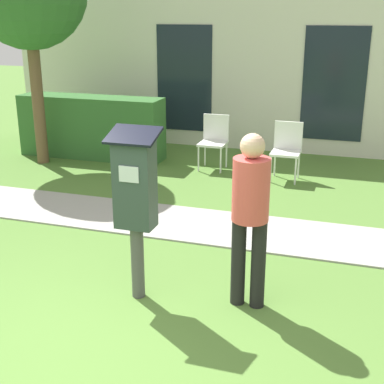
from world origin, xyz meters
TOP-DOWN VIEW (x-y plane):
  - ground_plane at (0.00, 0.00)m, footprint 40.00×40.00m
  - sidewalk at (0.00, 2.89)m, footprint 12.00×1.10m
  - building_facade at (0.00, 7.02)m, footprint 10.00×0.26m
  - parking_meter at (0.12, 1.06)m, footprint 0.44×0.31m
  - person_standing at (1.11, 1.23)m, footprint 0.32×0.32m
  - outdoor_chair_left at (-0.39, 5.46)m, footprint 0.44×0.44m
  - outdoor_chair_middle at (0.86, 5.21)m, footprint 0.44×0.44m
  - hedge_row at (-2.70, 5.49)m, footprint 2.66×0.60m

SIDE VIEW (x-z plane):
  - ground_plane at x=0.00m, z-range 0.00..0.00m
  - sidewalk at x=0.00m, z-range 0.00..0.02m
  - outdoor_chair_left at x=-0.39m, z-range 0.08..0.98m
  - outdoor_chair_middle at x=0.86m, z-range 0.08..0.98m
  - hedge_row at x=-2.70m, z-range 0.00..1.10m
  - person_standing at x=1.11m, z-range 0.14..1.72m
  - parking_meter at x=0.12m, z-range 0.22..1.81m
  - building_facade at x=0.00m, z-range 0.00..3.20m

